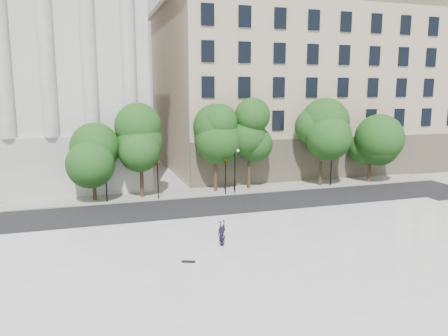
# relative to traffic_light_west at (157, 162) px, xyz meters

# --- Properties ---
(ground) EXTENTS (160.00, 160.00, 0.00)m
(ground) POSITION_rel_traffic_light_west_xyz_m (1.99, -22.30, -3.73)
(ground) COLOR #B7B5AD
(ground) RESTS_ON ground
(plaza) EXTENTS (44.00, 22.00, 0.45)m
(plaza) POSITION_rel_traffic_light_west_xyz_m (1.99, -19.30, -3.51)
(plaza) COLOR white
(plaza) RESTS_ON ground
(street) EXTENTS (60.00, 8.00, 0.02)m
(street) POSITION_rel_traffic_light_west_xyz_m (1.99, -4.30, -3.72)
(street) COLOR black
(street) RESTS_ON ground
(far_sidewalk) EXTENTS (60.00, 4.00, 0.12)m
(far_sidewalk) POSITION_rel_traffic_light_west_xyz_m (1.99, 1.70, -3.67)
(far_sidewalk) COLOR #A6A59A
(far_sidewalk) RESTS_ON ground
(building_west) EXTENTS (31.50, 27.65, 25.60)m
(building_west) POSITION_rel_traffic_light_west_xyz_m (-15.01, 16.27, 9.16)
(building_west) COLOR silver
(building_west) RESTS_ON ground
(building_east) EXTENTS (36.00, 26.15, 23.00)m
(building_east) POSITION_rel_traffic_light_west_xyz_m (21.99, 16.61, 7.41)
(building_east) COLOR tan
(building_east) RESTS_ON ground
(traffic_light_west) EXTENTS (0.78, 1.86, 4.23)m
(traffic_light_west) POSITION_rel_traffic_light_west_xyz_m (0.00, 0.00, 0.00)
(traffic_light_west) COLOR black
(traffic_light_west) RESTS_ON ground
(traffic_light_east) EXTENTS (1.02, 1.67, 4.17)m
(traffic_light_east) POSITION_rel_traffic_light_west_xyz_m (6.76, 0.00, -0.06)
(traffic_light_east) COLOR black
(traffic_light_east) RESTS_ON ground
(person_lying) EXTENTS (1.18, 1.78, 0.45)m
(person_lying) POSITION_rel_traffic_light_west_xyz_m (1.78, -14.99, -3.05)
(person_lying) COLOR black
(person_lying) RESTS_ON plaza
(skateboard) EXTENTS (0.82, 0.48, 0.08)m
(skateboard) POSITION_rel_traffic_light_west_xyz_m (-0.91, -17.06, -3.24)
(skateboard) COLOR black
(skateboard) RESTS_ON plaza
(street_trees) EXTENTS (46.35, 5.35, 8.19)m
(street_trees) POSITION_rel_traffic_light_west_xyz_m (6.97, 1.26, 1.54)
(street_trees) COLOR #382619
(street_trees) RESTS_ON ground
(lamp_posts) EXTENTS (34.85, 0.28, 4.55)m
(lamp_posts) POSITION_rel_traffic_light_west_xyz_m (1.71, 0.30, -0.81)
(lamp_posts) COLOR black
(lamp_posts) RESTS_ON ground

